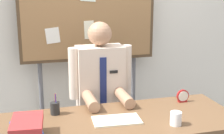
{
  "coord_description": "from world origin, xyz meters",
  "views": [
    {
      "loc": [
        -0.61,
        -2.09,
        1.69
      ],
      "look_at": [
        0.0,
        0.17,
        1.09
      ],
      "focal_mm": 52.26,
      "sensor_mm": 36.0,
      "label": 1
    }
  ],
  "objects_px": {
    "coffee_mug": "(176,118)",
    "pen_holder": "(55,108)",
    "bulletin_board": "(88,13)",
    "book_stack": "(27,129)",
    "open_notebook": "(117,120)",
    "desk": "(118,131)",
    "desk_clock": "(183,96)",
    "person": "(101,106)"
  },
  "relations": [
    {
      "from": "coffee_mug",
      "to": "pen_holder",
      "type": "xyz_separation_m",
      "value": [
        -0.78,
        0.41,
        0.0
      ]
    },
    {
      "from": "coffee_mug",
      "to": "pen_holder",
      "type": "bearing_deg",
      "value": 152.34
    },
    {
      "from": "bulletin_board",
      "to": "book_stack",
      "type": "bearing_deg",
      "value": -118.29
    },
    {
      "from": "open_notebook",
      "to": "desk",
      "type": "bearing_deg",
      "value": 50.4
    },
    {
      "from": "book_stack",
      "to": "desk_clock",
      "type": "bearing_deg",
      "value": 15.59
    },
    {
      "from": "desk",
      "to": "desk_clock",
      "type": "distance_m",
      "value": 0.67
    },
    {
      "from": "person",
      "to": "coffee_mug",
      "type": "xyz_separation_m",
      "value": [
        0.36,
        -0.74,
        0.14
      ]
    },
    {
      "from": "bulletin_board",
      "to": "coffee_mug",
      "type": "distance_m",
      "value": 1.43
    },
    {
      "from": "book_stack",
      "to": "person",
      "type": "bearing_deg",
      "value": 47.14
    },
    {
      "from": "person",
      "to": "open_notebook",
      "type": "relative_size",
      "value": 4.08
    },
    {
      "from": "pen_holder",
      "to": "open_notebook",
      "type": "bearing_deg",
      "value": -30.52
    },
    {
      "from": "person",
      "to": "open_notebook",
      "type": "bearing_deg",
      "value": -91.67
    },
    {
      "from": "desk",
      "to": "pen_holder",
      "type": "relative_size",
      "value": 11.02
    },
    {
      "from": "desk",
      "to": "person",
      "type": "relative_size",
      "value": 1.27
    },
    {
      "from": "bulletin_board",
      "to": "person",
      "type": "bearing_deg",
      "value": -90.01
    },
    {
      "from": "person",
      "to": "desk",
      "type": "bearing_deg",
      "value": -90.0
    },
    {
      "from": "book_stack",
      "to": "open_notebook",
      "type": "bearing_deg",
      "value": 10.81
    },
    {
      "from": "person",
      "to": "open_notebook",
      "type": "height_order",
      "value": "person"
    },
    {
      "from": "desk_clock",
      "to": "open_notebook",
      "type": "bearing_deg",
      "value": -159.94
    },
    {
      "from": "desk",
      "to": "desk_clock",
      "type": "relative_size",
      "value": 16.9
    },
    {
      "from": "person",
      "to": "bulletin_board",
      "type": "height_order",
      "value": "bulletin_board"
    },
    {
      "from": "desk_clock",
      "to": "pen_holder",
      "type": "height_order",
      "value": "pen_holder"
    },
    {
      "from": "bulletin_board",
      "to": "open_notebook",
      "type": "distance_m",
      "value": 1.26
    },
    {
      "from": "book_stack",
      "to": "pen_holder",
      "type": "bearing_deg",
      "value": 59.71
    },
    {
      "from": "person",
      "to": "desk_clock",
      "type": "distance_m",
      "value": 0.72
    },
    {
      "from": "desk_clock",
      "to": "desk",
      "type": "bearing_deg",
      "value": -161.09
    },
    {
      "from": "desk",
      "to": "book_stack",
      "type": "bearing_deg",
      "value": -167.73
    },
    {
      "from": "desk",
      "to": "bulletin_board",
      "type": "distance_m",
      "value": 1.3
    },
    {
      "from": "desk",
      "to": "coffee_mug",
      "type": "xyz_separation_m",
      "value": [
        0.36,
        -0.19,
        0.14
      ]
    },
    {
      "from": "desk",
      "to": "person",
      "type": "distance_m",
      "value": 0.55
    },
    {
      "from": "pen_holder",
      "to": "bulletin_board",
      "type": "bearing_deg",
      "value": 62.6
    },
    {
      "from": "coffee_mug",
      "to": "open_notebook",
      "type": "bearing_deg",
      "value": 155.64
    },
    {
      "from": "book_stack",
      "to": "coffee_mug",
      "type": "relative_size",
      "value": 3.28
    },
    {
      "from": "desk_clock",
      "to": "pen_holder",
      "type": "xyz_separation_m",
      "value": [
        -1.04,
        0.01,
        0.0
      ]
    },
    {
      "from": "desk",
      "to": "book_stack",
      "type": "relative_size",
      "value": 5.68
    },
    {
      "from": "bulletin_board",
      "to": "pen_holder",
      "type": "bearing_deg",
      "value": -117.4
    },
    {
      "from": "bulletin_board",
      "to": "open_notebook",
      "type": "xyz_separation_m",
      "value": [
        -0.02,
        -1.06,
        -0.67
      ]
    },
    {
      "from": "desk",
      "to": "desk_clock",
      "type": "bearing_deg",
      "value": 18.91
    },
    {
      "from": "desk",
      "to": "open_notebook",
      "type": "bearing_deg",
      "value": -129.6
    },
    {
      "from": "bulletin_board",
      "to": "open_notebook",
      "type": "bearing_deg",
      "value": -90.9
    },
    {
      "from": "book_stack",
      "to": "open_notebook",
      "type": "distance_m",
      "value": 0.63
    },
    {
      "from": "pen_holder",
      "to": "desk_clock",
      "type": "bearing_deg",
      "value": -0.55
    }
  ]
}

